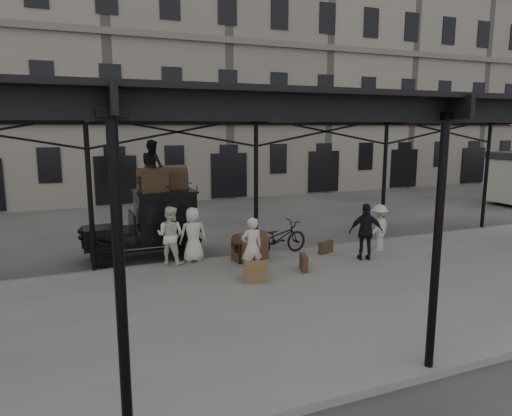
{
  "coord_description": "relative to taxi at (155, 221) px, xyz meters",
  "views": [
    {
      "loc": [
        -5.49,
        -11.36,
        4.18
      ],
      "look_at": [
        -0.16,
        1.6,
        1.7
      ],
      "focal_mm": 32.0,
      "sensor_mm": 36.0,
      "label": 1
    }
  ],
  "objects": [
    {
      "name": "platform",
      "position": [
        3.01,
        -5.27,
        -1.13
      ],
      "size": [
        28.0,
        8.0,
        0.15
      ],
      "primitive_type": "cube",
      "color": "slate",
      "rests_on": "ground"
    },
    {
      "name": "taxi",
      "position": [
        0.0,
        0.0,
        0.0
      ],
      "size": [
        3.65,
        1.55,
        2.18
      ],
      "color": "black",
      "rests_on": "ground"
    },
    {
      "name": "porter_left",
      "position": [
        1.97,
        -3.5,
        -0.23
      ],
      "size": [
        0.61,
        0.4,
        1.65
      ],
      "primitive_type": "imported",
      "rotation": [
        0.0,
        0.0,
        3.15
      ],
      "color": "beige",
      "rests_on": "platform"
    },
    {
      "name": "bicycle",
      "position": [
        3.6,
        -1.77,
        -0.51
      ],
      "size": [
        2.14,
        1.03,
        1.08
      ],
      "primitive_type": "imported",
      "rotation": [
        0.0,
        0.0,
        1.73
      ],
      "color": "black",
      "rests_on": "platform"
    },
    {
      "name": "wicker_hamper",
      "position": [
        1.93,
        -3.87,
        -0.8
      ],
      "size": [
        0.72,
        0.63,
        0.5
      ],
      "primitive_type": "cube",
      "rotation": [
        0.0,
        0.0,
        -0.35
      ],
      "color": "olive",
      "rests_on": "platform"
    },
    {
      "name": "suitcase_flat",
      "position": [
        5.08,
        -2.22,
        -0.85
      ],
      "size": [
        0.61,
        0.36,
        0.4
      ],
      "primitive_type": "cube",
      "rotation": [
        0.0,
        0.0,
        0.37
      ],
      "color": "#44361F",
      "rests_on": "platform"
    },
    {
      "name": "porter_right",
      "position": [
        6.8,
        -2.66,
        -0.27
      ],
      "size": [
        1.16,
        0.95,
        1.56
      ],
      "primitive_type": "imported",
      "rotation": [
        0.0,
        0.0,
        3.57
      ],
      "color": "beige",
      "rests_on": "platform"
    },
    {
      "name": "steamer_trunk_roof_far",
      "position": [
        0.67,
        0.2,
        1.3
      ],
      "size": [
        0.93,
        0.6,
        0.65
      ],
      "primitive_type": null,
      "rotation": [
        0.0,
        0.0,
        -0.07
      ],
      "color": "#44361F",
      "rests_on": "taxi"
    },
    {
      "name": "building_frontage",
      "position": [
        3.01,
        14.73,
        5.8
      ],
      "size": [
        64.0,
        8.0,
        14.0
      ],
      "primitive_type": "cube",
      "color": "slate",
      "rests_on": "ground"
    },
    {
      "name": "ground",
      "position": [
        3.01,
        -3.27,
        -1.2
      ],
      "size": [
        120.0,
        120.0,
        0.0
      ],
      "primitive_type": "plane",
      "color": "#383533",
      "rests_on": "ground"
    },
    {
      "name": "porter_midleft",
      "position": [
        0.18,
        -1.47,
        -0.18
      ],
      "size": [
        1.08,
        1.04,
        1.75
      ],
      "primitive_type": "imported",
      "rotation": [
        0.0,
        0.0,
        2.5
      ],
      "color": "silver",
      "rests_on": "platform"
    },
    {
      "name": "steamer_trunk_platform",
      "position": [
        2.52,
        -1.98,
        -0.69
      ],
      "size": [
        1.13,
        0.86,
        0.73
      ],
      "primitive_type": null,
      "rotation": [
        0.0,
        0.0,
        0.28
      ],
      "color": "#44361F",
      "rests_on": "platform"
    },
    {
      "name": "porter_centre",
      "position": [
        0.87,
        -1.47,
        -0.22
      ],
      "size": [
        0.85,
        0.58,
        1.67
      ],
      "primitive_type": "imported",
      "rotation": [
        0.0,
        0.0,
        3.07
      ],
      "color": "beige",
      "rests_on": "platform"
    },
    {
      "name": "steamer_trunk_roof_near",
      "position": [
        -0.08,
        -0.25,
        1.3
      ],
      "size": [
        0.96,
        0.69,
        0.64
      ],
      "primitive_type": null,
      "rotation": [
        0.0,
        0.0,
        0.19
      ],
      "color": "#44361F",
      "rests_on": "taxi"
    },
    {
      "name": "porter_roof",
      "position": [
        -0.03,
        -0.1,
        1.79
      ],
      "size": [
        0.82,
        0.94,
        1.63
      ],
      "primitive_type": "imported",
      "rotation": [
        0.0,
        0.0,
        1.87
      ],
      "color": "black",
      "rests_on": "taxi"
    },
    {
      "name": "porter_official",
      "position": [
        5.82,
        -3.31,
        -0.18
      ],
      "size": [
        1.11,
        0.82,
        1.75
      ],
      "primitive_type": "imported",
      "rotation": [
        0.0,
        0.0,
        2.71
      ],
      "color": "black",
      "rests_on": "platform"
    },
    {
      "name": "canopy",
      "position": [
        3.01,
        -4.99,
        3.39
      ],
      "size": [
        22.5,
        9.0,
        4.74
      ],
      "color": "black",
      "rests_on": "ground"
    },
    {
      "name": "suitcase_upright",
      "position": [
        3.55,
        -3.56,
        -0.83
      ],
      "size": [
        0.32,
        0.62,
        0.45
      ],
      "primitive_type": "cube",
      "rotation": [
        0.0,
        0.0,
        -0.3
      ],
      "color": "#44361F",
      "rests_on": "platform"
    }
  ]
}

